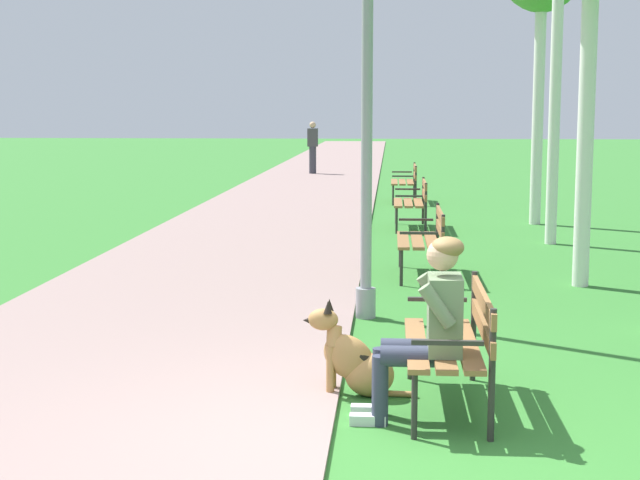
{
  "coord_description": "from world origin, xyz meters",
  "views": [
    {
      "loc": [
        0.05,
        -5.75,
        2.08
      ],
      "look_at": [
        -0.58,
        2.89,
        0.9
      ],
      "focal_mm": 54.52,
      "sensor_mm": 36.0,
      "label": 1
    }
  ],
  "objects_px": {
    "park_bench_far": "(414,199)",
    "park_bench_mid": "(425,235)",
    "lamp_post_near": "(367,89)",
    "park_bench_near": "(456,336)",
    "person_seated_on_near_bench": "(428,322)",
    "park_bench_furthest": "(407,179)",
    "pedestrian_distant": "(313,148)",
    "dog_shepherd": "(355,361)"
  },
  "relations": [
    {
      "from": "park_bench_far",
      "to": "park_bench_mid",
      "type": "bearing_deg",
      "value": -89.62
    },
    {
      "from": "lamp_post_near",
      "to": "park_bench_far",
      "type": "bearing_deg",
      "value": 84.97
    },
    {
      "from": "park_bench_near",
      "to": "lamp_post_near",
      "type": "distance_m",
      "value": 3.44
    },
    {
      "from": "park_bench_far",
      "to": "lamp_post_near",
      "type": "bearing_deg",
      "value": -95.03
    },
    {
      "from": "park_bench_near",
      "to": "lamp_post_near",
      "type": "height_order",
      "value": "lamp_post_near"
    },
    {
      "from": "person_seated_on_near_bench",
      "to": "lamp_post_near",
      "type": "relative_size",
      "value": 0.29
    },
    {
      "from": "park_bench_near",
      "to": "park_bench_furthest",
      "type": "bearing_deg",
      "value": 90.44
    },
    {
      "from": "person_seated_on_near_bench",
      "to": "lamp_post_near",
      "type": "height_order",
      "value": "lamp_post_near"
    },
    {
      "from": "pedestrian_distant",
      "to": "person_seated_on_near_bench",
      "type": "bearing_deg",
      "value": -83.56
    },
    {
      "from": "pedestrian_distant",
      "to": "park_bench_near",
      "type": "bearing_deg",
      "value": -82.98
    },
    {
      "from": "park_bench_far",
      "to": "lamp_post_near",
      "type": "height_order",
      "value": "lamp_post_near"
    },
    {
      "from": "park_bench_mid",
      "to": "lamp_post_near",
      "type": "relative_size",
      "value": 0.34
    },
    {
      "from": "park_bench_near",
      "to": "park_bench_furthest",
      "type": "distance_m",
      "value": 14.84
    },
    {
      "from": "park_bench_mid",
      "to": "park_bench_near",
      "type": "bearing_deg",
      "value": -89.67
    },
    {
      "from": "person_seated_on_near_bench",
      "to": "park_bench_near",
      "type": "bearing_deg",
      "value": 57.99
    },
    {
      "from": "park_bench_far",
      "to": "lamp_post_near",
      "type": "distance_m",
      "value": 7.48
    },
    {
      "from": "person_seated_on_near_bench",
      "to": "pedestrian_distant",
      "type": "bearing_deg",
      "value": 96.44
    },
    {
      "from": "park_bench_furthest",
      "to": "pedestrian_distant",
      "type": "distance_m",
      "value": 9.21
    },
    {
      "from": "park_bench_mid",
      "to": "dog_shepherd",
      "type": "relative_size",
      "value": 1.8
    },
    {
      "from": "lamp_post_near",
      "to": "park_bench_near",
      "type": "bearing_deg",
      "value": -76.33
    },
    {
      "from": "person_seated_on_near_bench",
      "to": "pedestrian_distant",
      "type": "distance_m",
      "value": 24.09
    },
    {
      "from": "park_bench_mid",
      "to": "park_bench_far",
      "type": "relative_size",
      "value": 1.0
    },
    {
      "from": "person_seated_on_near_bench",
      "to": "park_bench_far",
      "type": "bearing_deg",
      "value": 89.21
    },
    {
      "from": "lamp_post_near",
      "to": "person_seated_on_near_bench",
      "type": "bearing_deg",
      "value": -81.27
    },
    {
      "from": "park_bench_mid",
      "to": "pedestrian_distant",
      "type": "height_order",
      "value": "pedestrian_distant"
    },
    {
      "from": "park_bench_near",
      "to": "pedestrian_distant",
      "type": "bearing_deg",
      "value": 97.02
    },
    {
      "from": "lamp_post_near",
      "to": "pedestrian_distant",
      "type": "relative_size",
      "value": 2.65
    },
    {
      "from": "park_bench_near",
      "to": "park_bench_far",
      "type": "distance_m",
      "value": 10.13
    },
    {
      "from": "park_bench_mid",
      "to": "dog_shepherd",
      "type": "distance_m",
      "value": 5.17
    },
    {
      "from": "dog_shepherd",
      "to": "lamp_post_near",
      "type": "height_order",
      "value": "lamp_post_near"
    },
    {
      "from": "park_bench_near",
      "to": "dog_shepherd",
      "type": "bearing_deg",
      "value": 162.52
    },
    {
      "from": "park_bench_furthest",
      "to": "lamp_post_near",
      "type": "distance_m",
      "value": 12.1
    },
    {
      "from": "park_bench_far",
      "to": "dog_shepherd",
      "type": "bearing_deg",
      "value": -93.72
    },
    {
      "from": "park_bench_furthest",
      "to": "lamp_post_near",
      "type": "bearing_deg",
      "value": -92.81
    },
    {
      "from": "lamp_post_near",
      "to": "park_bench_mid",
      "type": "bearing_deg",
      "value": 74.74
    },
    {
      "from": "park_bench_mid",
      "to": "park_bench_furthest",
      "type": "height_order",
      "value": "same"
    },
    {
      "from": "park_bench_far",
      "to": "dog_shepherd",
      "type": "height_order",
      "value": "park_bench_far"
    },
    {
      "from": "park_bench_furthest",
      "to": "lamp_post_near",
      "type": "relative_size",
      "value": 0.34
    },
    {
      "from": "park_bench_near",
      "to": "park_bench_mid",
      "type": "relative_size",
      "value": 1.0
    },
    {
      "from": "person_seated_on_near_bench",
      "to": "dog_shepherd",
      "type": "xyz_separation_m",
      "value": [
        -0.5,
        0.55,
        -0.42
      ]
    },
    {
      "from": "park_bench_near",
      "to": "park_bench_far",
      "type": "relative_size",
      "value": 1.0
    },
    {
      "from": "park_bench_near",
      "to": "dog_shepherd",
      "type": "xyz_separation_m",
      "value": [
        -0.71,
        0.22,
        -0.25
      ]
    }
  ]
}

